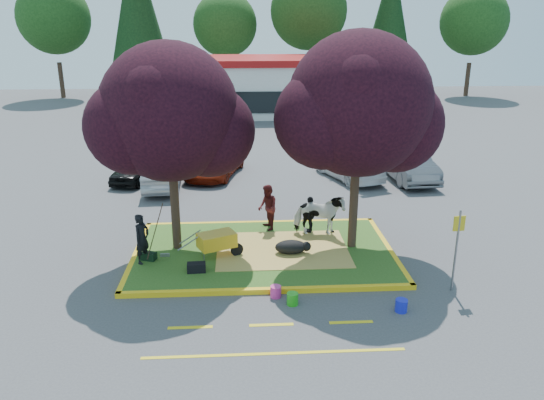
{
  "coord_description": "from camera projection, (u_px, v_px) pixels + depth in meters",
  "views": [
    {
      "loc": [
        -0.66,
        -15.62,
        7.15
      ],
      "look_at": [
        0.3,
        0.5,
        1.68
      ],
      "focal_mm": 35.0,
      "sensor_mm": 36.0,
      "label": 1
    }
  ],
  "objects": [
    {
      "name": "curb_right",
      "position": [
        388.0,
        249.0,
        17.31
      ],
      "size": [
        0.16,
        5.3,
        0.15
      ],
      "primitive_type": "cube",
      "color": "yellow",
      "rests_on": "ground"
    },
    {
      "name": "curb_near",
      "position": [
        268.0,
        291.0,
        14.64
      ],
      "size": [
        8.3,
        0.16,
        0.15
      ],
      "primitive_type": "cube",
      "color": "yellow",
      "rests_on": "ground"
    },
    {
      "name": "wheelbarrow",
      "position": [
        217.0,
        240.0,
        16.45
      ],
      "size": [
        2.01,
        1.09,
        0.77
      ],
      "rotation": [
        0.0,
        0.0,
        0.43
      ],
      "color": "black",
      "rests_on": "median_island"
    },
    {
      "name": "bucket_green",
      "position": [
        293.0,
        299.0,
        14.03
      ],
      "size": [
        0.38,
        0.38,
        0.33
      ],
      "primitive_type": "cylinder",
      "rotation": [
        0.0,
        0.0,
        -0.27
      ],
      "color": "#21A118",
      "rests_on": "ground"
    },
    {
      "name": "gear_bag_dark",
      "position": [
        196.0,
        267.0,
        15.54
      ],
      "size": [
        0.55,
        0.31,
        0.27
      ],
      "primitive_type": "cube",
      "rotation": [
        0.0,
        0.0,
        0.04
      ],
      "color": "black",
      "rests_on": "median_island"
    },
    {
      "name": "car_silver",
      "position": [
        163.0,
        171.0,
        23.84
      ],
      "size": [
        1.77,
        4.44,
        1.44
      ],
      "primitive_type": "imported",
      "rotation": [
        0.0,
        0.0,
        3.2
      ],
      "color": "gray",
      "rests_on": "ground"
    },
    {
      "name": "visitor_a",
      "position": [
        268.0,
        208.0,
        18.52
      ],
      "size": [
        0.78,
        0.9,
        1.61
      ],
      "primitive_type": "imported",
      "rotation": [
        0.0,
        0.0,
        -1.34
      ],
      "color": "#4C1517",
      "rests_on": "median_island"
    },
    {
      "name": "car_grey",
      "position": [
        406.0,
        163.0,
        25.06
      ],
      "size": [
        2.01,
        4.9,
        1.58
      ],
      "primitive_type": "imported",
      "rotation": [
        0.0,
        0.0,
        0.07
      ],
      "color": "#595B60",
      "rests_on": "ground"
    },
    {
      "name": "bucket_pink",
      "position": [
        276.0,
        292.0,
        14.41
      ],
      "size": [
        0.35,
        0.35,
        0.32
      ],
      "primitive_type": "cylinder",
      "rotation": [
        0.0,
        0.0,
        0.18
      ],
      "color": "#DD3189",
      "rests_on": "ground"
    },
    {
      "name": "car_white",
      "position": [
        350.0,
        166.0,
        25.13
      ],
      "size": [
        3.16,
        4.7,
        1.27
      ],
      "primitive_type": "imported",
      "rotation": [
        0.0,
        0.0,
        3.49
      ],
      "color": "white",
      "rests_on": "ground"
    },
    {
      "name": "retail_building",
      "position": [
        273.0,
        85.0,
        42.95
      ],
      "size": [
        20.4,
        8.4,
        4.4
      ],
      "color": "silver",
      "rests_on": "ground"
    },
    {
      "name": "curb_far",
      "position": [
        261.0,
        223.0,
        19.52
      ],
      "size": [
        8.3,
        0.16,
        0.15
      ],
      "primitive_type": "cube",
      "color": "yellow",
      "rests_on": "ground"
    },
    {
      "name": "car_black",
      "position": [
        135.0,
        168.0,
        24.8
      ],
      "size": [
        2.12,
        3.7,
        1.19
      ],
      "primitive_type": "imported",
      "rotation": [
        0.0,
        0.0,
        -0.22
      ],
      "color": "black",
      "rests_on": "ground"
    },
    {
      "name": "tree_purple_left",
      "position": [
        170.0,
        119.0,
        15.91
      ],
      "size": [
        5.06,
        4.2,
        6.51
      ],
      "color": "black",
      "rests_on": "median_island"
    },
    {
      "name": "cow",
      "position": [
        319.0,
        215.0,
        18.05
      ],
      "size": [
        1.78,
        0.93,
        1.45
      ],
      "primitive_type": "imported",
      "rotation": [
        0.0,
        0.0,
        1.48
      ],
      "color": "silver",
      "rests_on": "median_island"
    },
    {
      "name": "bucket_blue",
      "position": [
        401.0,
        306.0,
        13.69
      ],
      "size": [
        0.38,
        0.38,
        0.34
      ],
      "primitive_type": "cylinder",
      "rotation": [
        0.0,
        0.0,
        -0.23
      ],
      "color": "#1A23D0",
      "rests_on": "ground"
    },
    {
      "name": "fire_lane_stripe_b",
      "position": [
        271.0,
        325.0,
        13.13
      ],
      "size": [
        1.1,
        0.12,
        0.01
      ],
      "primitive_type": "cube",
      "color": "yellow",
      "rests_on": "ground"
    },
    {
      "name": "fire_lane_long",
      "position": [
        274.0,
        354.0,
        11.99
      ],
      "size": [
        6.0,
        0.1,
        0.01
      ],
      "primitive_type": "cube",
      "color": "yellow",
      "rests_on": "ground"
    },
    {
      "name": "calf",
      "position": [
        291.0,
        247.0,
        16.74
      ],
      "size": [
        1.07,
        0.69,
        0.44
      ],
      "primitive_type": "ellipsoid",
      "rotation": [
        0.0,
        0.0,
        -0.13
      ],
      "color": "black",
      "rests_on": "median_island"
    },
    {
      "name": "treeline",
      "position": [
        259.0,
        14.0,
        50.25
      ],
      "size": [
        46.58,
        7.8,
        14.63
      ],
      "color": "black",
      "rests_on": "ground"
    },
    {
      "name": "gear_bag_green",
      "position": [
        149.0,
        256.0,
        16.34
      ],
      "size": [
        0.51,
        0.41,
        0.24
      ],
      "primitive_type": "cube",
      "rotation": [
        0.0,
        0.0,
        -0.33
      ],
      "color": "black",
      "rests_on": "median_island"
    },
    {
      "name": "curb_left",
      "position": [
        136.0,
        255.0,
        16.85
      ],
      "size": [
        0.16,
        5.3,
        0.15
      ],
      "primitive_type": "cube",
      "color": "yellow",
      "rests_on": "ground"
    },
    {
      "name": "tree_purple_right",
      "position": [
        359.0,
        111.0,
        15.97
      ],
      "size": [
        5.3,
        4.4,
        6.82
      ],
      "color": "black",
      "rests_on": "median_island"
    },
    {
      "name": "handler",
      "position": [
        142.0,
        239.0,
        15.95
      ],
      "size": [
        0.61,
        0.68,
        1.55
      ],
      "primitive_type": "imported",
      "rotation": [
        0.0,
        0.0,
        1.02
      ],
      "color": "black",
      "rests_on": "median_island"
    },
    {
      "name": "median_island",
      "position": [
        264.0,
        252.0,
        17.08
      ],
      "size": [
        8.0,
        5.0,
        0.15
      ],
      "primitive_type": "cube",
      "color": "#2B5119",
      "rests_on": "ground"
    },
    {
      "name": "sign_post",
      "position": [
        457.0,
        242.0,
        14.37
      ],
      "size": [
        0.33,
        0.07,
        2.38
      ],
      "rotation": [
        0.0,
        0.0,
        0.11
      ],
      "color": "slate",
      "rests_on": "ground"
    },
    {
      "name": "fire_lane_stripe_c",
      "position": [
        351.0,
        322.0,
        13.24
      ],
      "size": [
        1.1,
        0.12,
        0.01
      ],
      "primitive_type": "cube",
      "color": "yellow",
      "rests_on": "ground"
    },
    {
      "name": "straw_bedding",
      "position": [
        282.0,
        249.0,
        17.09
      ],
      "size": [
        4.2,
        3.0,
        0.01
      ],
      "primitive_type": "cube",
      "color": "tan",
      "rests_on": "median_island"
    },
    {
      "name": "visitor_b",
      "position": [
        310.0,
        214.0,
        18.31
      ],
      "size": [
        0.53,
        0.82,
        1.3
      ],
      "primitive_type": "imported",
      "rotation": [
        0.0,
        0.0,
        -1.88
      ],
      "color": "black",
      "rests_on": "median_island"
    },
    {
      "name": "car_red",
      "position": [
        214.0,
        163.0,
        25.63
      ],
      "size": [
        3.12,
        4.88,
        1.25
      ],
      "primitive_type": "imported",
      "rotation": [
        0.0,
        0.0,
        -0.25
      ],
      "color": "maroon",
      "rests_on": "ground"
    },
    {
      "name": "ground",
      "position": [
        264.0,
        254.0,
        17.1
      ],
      "size": [
        90.0,
        90.0,
        0.0
      ],
      "primitive_type": "plane",
      "color": "#424244",
      "rests_on": "ground"
    },
    {
      "name": "fire_lane_stripe_a",
      "position": [
        190.0,
        327.0,
        13.02
      ],
      "size": [
        1.1,
        0.12,
        0.01
      ],
      "primitive_type": "cube",
      "color": "yellow",
      "rests_on": "ground"
    }
  ]
}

